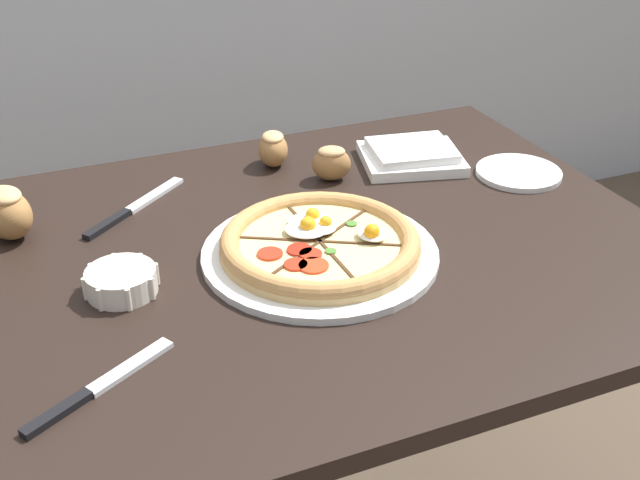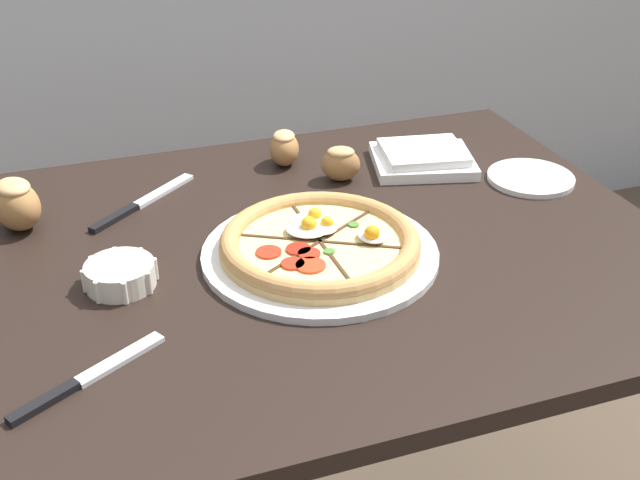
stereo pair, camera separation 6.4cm
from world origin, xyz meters
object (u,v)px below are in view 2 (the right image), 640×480
(bread_piece_near, at_px, (341,163))
(bread_piece_far, at_px, (284,147))
(bread_piece_mid, at_px, (16,203))
(side_saucer, at_px, (531,178))
(pizza, at_px, (320,245))
(knife_spare, at_px, (87,378))
(napkin_folded, at_px, (423,158))
(knife_main, at_px, (142,202))
(dining_table, at_px, (319,301))
(ramekin_bowl, at_px, (120,274))

(bread_piece_near, relative_size, bread_piece_far, 0.96)
(bread_piece_mid, distance_m, side_saucer, 0.90)
(pizza, distance_m, knife_spare, 0.41)
(napkin_folded, relative_size, knife_spare, 1.10)
(bread_piece_mid, relative_size, knife_main, 0.57)
(dining_table, relative_size, knife_main, 5.52)
(napkin_folded, xyz_separation_m, knife_main, (-0.53, 0.01, -0.01))
(pizza, relative_size, bread_piece_far, 4.13)
(knife_main, xyz_separation_m, side_saucer, (0.69, -0.14, 0.00))
(dining_table, bearing_deg, napkin_folded, 36.85)
(dining_table, relative_size, knife_spare, 5.60)
(bread_piece_mid, relative_size, bread_piece_far, 1.30)
(dining_table, bearing_deg, pizza, -106.59)
(pizza, xyz_separation_m, ramekin_bowl, (-0.30, 0.02, -0.00))
(bread_piece_near, height_order, bread_piece_mid, bread_piece_mid)
(bread_piece_mid, height_order, knife_spare, bread_piece_mid)
(napkin_folded, xyz_separation_m, knife_spare, (-0.66, -0.44, -0.01))
(bread_piece_far, bearing_deg, ramekin_bowl, -136.63)
(ramekin_bowl, bearing_deg, side_saucer, 8.36)
(pizza, xyz_separation_m, bread_piece_near, (0.13, 0.25, 0.01))
(pizza, bearing_deg, knife_spare, -153.31)
(bread_piece_mid, relative_size, side_saucer, 0.73)
(bread_piece_near, bearing_deg, knife_spare, -138.74)
(knife_spare, relative_size, side_saucer, 1.26)
(napkin_folded, bearing_deg, ramekin_bowl, -158.46)
(ramekin_bowl, distance_m, knife_main, 0.26)
(knife_main, bearing_deg, bread_piece_far, -23.55)
(ramekin_bowl, distance_m, bread_piece_near, 0.49)
(napkin_folded, height_order, bread_piece_mid, bread_piece_mid)
(bread_piece_near, bearing_deg, napkin_folded, 1.82)
(dining_table, distance_m, side_saucer, 0.47)
(ramekin_bowl, bearing_deg, bread_piece_near, 28.32)
(ramekin_bowl, height_order, knife_spare, ramekin_bowl)
(knife_main, relative_size, knife_spare, 1.01)
(bread_piece_mid, bearing_deg, bread_piece_near, -0.23)
(pizza, relative_size, napkin_folded, 1.66)
(pizza, bearing_deg, bread_piece_mid, 150.01)
(ramekin_bowl, bearing_deg, knife_main, 75.00)
(ramekin_bowl, distance_m, side_saucer, 0.77)
(pizza, xyz_separation_m, side_saucer, (0.46, 0.13, -0.02))
(knife_spare, bearing_deg, side_saucer, -8.89)
(bread_piece_far, bearing_deg, bread_piece_mid, -168.53)
(bread_piece_mid, bearing_deg, knife_main, 4.84)
(knife_spare, bearing_deg, bread_piece_mid, 69.11)
(napkin_folded, bearing_deg, bread_piece_near, -178.18)
(dining_table, height_order, side_saucer, side_saucer)
(side_saucer, bearing_deg, bread_piece_far, 151.64)
(bread_piece_mid, bearing_deg, pizza, -29.99)
(ramekin_bowl, xyz_separation_m, bread_piece_mid, (-0.13, 0.23, 0.03))
(dining_table, xyz_separation_m, bread_piece_near, (0.11, 0.21, 0.15))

